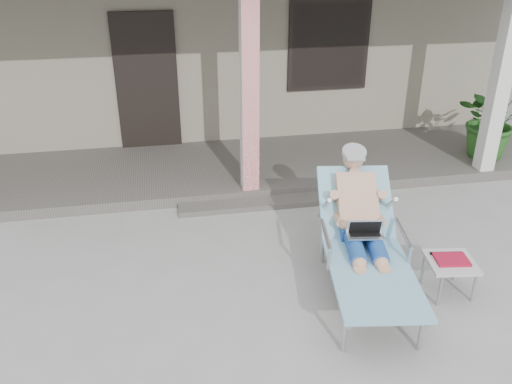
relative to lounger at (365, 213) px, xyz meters
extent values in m
plane|color=#9E9E99|center=(-0.79, 0.02, -0.83)|extent=(60.00, 60.00, 0.00)
cube|color=gray|center=(-0.79, 6.52, 0.67)|extent=(10.00, 5.00, 3.00)
cube|color=black|center=(-2.09, 3.99, 0.37)|extent=(0.95, 0.06, 2.10)
cube|color=black|center=(0.81, 3.99, 0.82)|extent=(1.20, 0.06, 1.30)
cube|color=black|center=(0.81, 3.99, 0.82)|extent=(1.32, 0.05, 1.42)
cube|color=#605B56|center=(-0.79, 3.02, -0.76)|extent=(10.00, 2.00, 0.15)
cube|color=red|center=(-0.79, 2.17, 0.62)|extent=(0.22, 0.22, 2.61)
cube|color=silver|center=(2.71, 2.17, 0.62)|extent=(0.22, 0.22, 2.61)
cube|color=#605B56|center=(-0.79, 1.87, -0.79)|extent=(2.00, 0.30, 0.07)
cylinder|color=#B7B7BC|center=(-0.49, -0.96, -0.63)|extent=(0.05, 0.05, 0.40)
cylinder|color=#B7B7BC|center=(0.18, -1.06, -0.63)|extent=(0.05, 0.05, 0.40)
cylinder|color=#B7B7BC|center=(-0.28, 0.43, -0.63)|extent=(0.05, 0.05, 0.40)
cylinder|color=#B7B7BC|center=(0.39, 0.33, -0.63)|extent=(0.05, 0.05, 0.40)
cube|color=#B7B7BC|center=(-0.08, -0.51, -0.41)|extent=(0.87, 1.40, 0.03)
cube|color=#8CCCD9|center=(-0.08, -0.51, -0.39)|extent=(0.98, 1.46, 0.04)
cube|color=#B7B7BC|center=(0.07, 0.44, -0.16)|extent=(0.76, 0.72, 0.53)
cube|color=#8CCCD9|center=(0.07, 0.44, -0.12)|extent=(0.88, 0.81, 0.60)
cylinder|color=#99999C|center=(0.12, 0.75, 0.35)|extent=(0.30, 0.30, 0.14)
cube|color=silver|center=(-0.01, -0.04, -0.20)|extent=(0.39, 0.30, 0.25)
cube|color=beige|center=(0.82, -0.33, -0.46)|extent=(0.52, 0.52, 0.04)
cylinder|color=#B7B7BC|center=(0.64, -0.51, -0.66)|extent=(0.03, 0.03, 0.35)
cylinder|color=#B7B7BC|center=(1.01, -0.51, -0.66)|extent=(0.03, 0.03, 0.35)
cylinder|color=#B7B7BC|center=(0.64, -0.14, -0.66)|extent=(0.03, 0.03, 0.35)
cylinder|color=#B7B7BC|center=(1.01, -0.14, -0.66)|extent=(0.03, 0.03, 0.35)
cube|color=#A9122E|center=(0.82, -0.33, -0.43)|extent=(0.35, 0.28, 0.03)
cube|color=black|center=(0.82, -0.21, -0.43)|extent=(0.32, 0.06, 0.03)
imported|color=#26591E|center=(3.02, 2.63, -0.09)|extent=(1.31, 1.22, 1.18)
camera|label=1|loc=(-1.91, -4.43, 2.58)|focal=38.00mm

